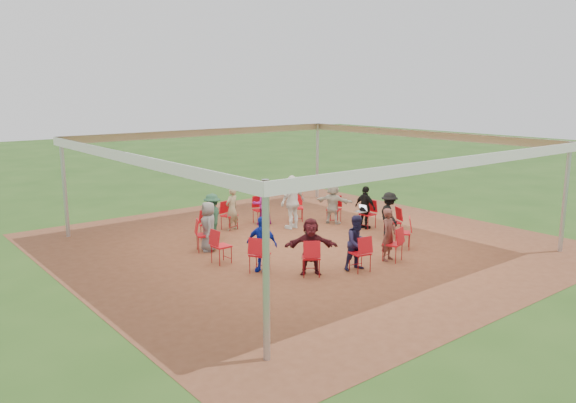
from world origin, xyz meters
TOP-DOWN VIEW (x-y plane):
  - ground at (0.00, 0.00)m, footprint 80.00×80.00m
  - dirt_patch at (0.00, 0.00)m, footprint 13.00×13.00m
  - tent at (0.00, 0.00)m, footprint 10.33×10.33m
  - chair_0 at (2.80, 0.12)m, footprint 0.46×0.44m
  - chair_1 at (2.48, 1.32)m, footprint 0.59×0.58m
  - chair_2 at (1.66, 2.27)m, footprint 0.60×0.60m
  - chair_3 at (0.51, 2.76)m, footprint 0.49×0.51m
  - chair_4 at (-0.74, 2.71)m, footprint 0.52×0.53m
  - chair_5 at (-1.84, 2.12)m, footprint 0.61×0.61m
  - chair_6 at (-2.58, 1.11)m, footprint 0.57×0.56m
  - chair_7 at (-2.80, -0.12)m, footprint 0.46×0.44m
  - chair_8 at (-2.48, -1.32)m, footprint 0.59×0.58m
  - chair_9 at (-1.66, -2.27)m, footprint 0.60×0.60m
  - chair_10 at (-0.51, -2.76)m, footprint 0.49×0.51m
  - chair_11 at (0.74, -2.71)m, footprint 0.52×0.53m
  - chair_12 at (1.84, -2.12)m, footprint 0.61×0.61m
  - chair_13 at (2.58, -1.11)m, footprint 0.57×0.56m
  - person_seated_0 at (2.68, 0.11)m, footprint 0.44×0.82m
  - person_seated_1 at (2.37, 1.27)m, footprint 1.01×1.34m
  - person_seated_2 at (0.49, 2.64)m, footprint 0.72×0.50m
  - person_seated_3 at (-0.71, 2.59)m, footprint 0.57×0.45m
  - person_seated_4 at (-1.76, 2.03)m, footprint 0.95×0.91m
  - person_seated_5 at (-2.47, 1.06)m, footprint 0.61×0.76m
  - person_seated_6 at (-2.37, -1.27)m, footprint 0.74×0.90m
  - person_seated_7 at (-1.59, -2.17)m, footprint 1.30×1.13m
  - person_seated_8 at (-0.49, -2.64)m, footprint 0.72×0.50m
  - person_seated_9 at (0.71, -2.59)m, footprint 0.57×0.45m
  - person_seated_10 at (2.47, -1.06)m, footprint 0.75×0.98m
  - standing_person at (0.91, 1.57)m, footprint 1.06×0.64m
  - cable_coil at (0.95, 0.79)m, footprint 0.34×0.34m
  - laptop at (2.52, 0.11)m, footprint 0.28×0.34m

SIDE VIEW (x-z plane):
  - ground at x=0.00m, z-range 0.00..0.00m
  - dirt_patch at x=0.00m, z-range 0.01..0.01m
  - cable_coil at x=0.95m, z-range 0.01..0.03m
  - chair_0 at x=2.80m, z-range 0.00..0.90m
  - chair_1 at x=2.48m, z-range 0.00..0.90m
  - chair_2 at x=1.66m, z-range 0.00..0.90m
  - chair_3 at x=0.51m, z-range 0.00..0.90m
  - chair_4 at x=-0.74m, z-range 0.00..0.90m
  - chair_5 at x=-1.84m, z-range 0.00..0.90m
  - chair_6 at x=-2.58m, z-range 0.00..0.90m
  - chair_7 at x=-2.80m, z-range 0.00..0.90m
  - chair_8 at x=-2.48m, z-range 0.00..0.90m
  - chair_9 at x=-1.66m, z-range 0.00..0.90m
  - chair_10 at x=-0.51m, z-range 0.00..0.90m
  - chair_11 at x=0.74m, z-range 0.00..0.90m
  - chair_12 at x=1.84m, z-range 0.00..0.90m
  - chair_13 at x=2.58m, z-range 0.00..0.90m
  - laptop at x=2.52m, z-range 0.53..0.76m
  - person_seated_0 at x=2.68m, z-range 0.01..1.37m
  - person_seated_1 at x=2.37m, z-range 0.01..1.37m
  - person_seated_2 at x=0.49m, z-range 0.01..1.37m
  - person_seated_3 at x=-0.71m, z-range 0.01..1.37m
  - person_seated_4 at x=-1.76m, z-range 0.01..1.37m
  - person_seated_5 at x=-2.47m, z-range 0.01..1.37m
  - person_seated_6 at x=-2.37m, z-range 0.01..1.37m
  - person_seated_7 at x=-1.59m, z-range 0.01..1.37m
  - person_seated_8 at x=-0.49m, z-range 0.01..1.37m
  - person_seated_9 at x=0.71m, z-range 0.01..1.37m
  - person_seated_10 at x=2.47m, z-range 0.01..1.37m
  - standing_person at x=0.91m, z-range 0.01..1.71m
  - tent at x=0.00m, z-range 0.87..3.87m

